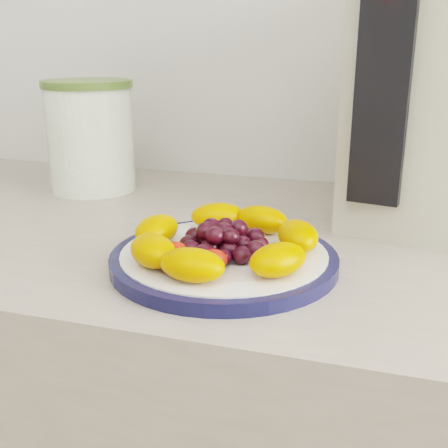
% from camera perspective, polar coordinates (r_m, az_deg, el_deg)
% --- Properties ---
extents(plate_rim, '(0.26, 0.26, 0.01)m').
position_cam_1_polar(plate_rim, '(0.63, 0.00, -3.65)').
color(plate_rim, '#11143C').
rests_on(plate_rim, counter).
extents(plate_face, '(0.23, 0.23, 0.02)m').
position_cam_1_polar(plate_face, '(0.63, 0.00, -3.57)').
color(plate_face, white).
rests_on(plate_face, counter).
extents(canister, '(0.16, 0.16, 0.17)m').
position_cam_1_polar(canister, '(0.97, -13.37, 8.32)').
color(canister, '#4A7220').
rests_on(canister, counter).
extents(canister_lid, '(0.16, 0.16, 0.01)m').
position_cam_1_polar(canister_lid, '(0.96, -13.77, 13.66)').
color(canister_lid, '#506B2E').
rests_on(canister_lid, canister).
extents(appliance_body, '(0.26, 0.32, 0.36)m').
position_cam_1_polar(appliance_body, '(0.84, 21.62, 12.70)').
color(appliance_body, beige).
rests_on(appliance_body, counter).
extents(appliance_panel, '(0.06, 0.03, 0.27)m').
position_cam_1_polar(appliance_panel, '(0.70, 15.80, 12.84)').
color(appliance_panel, black).
rests_on(appliance_panel, appliance_body).
extents(fruit_plate, '(0.22, 0.22, 0.04)m').
position_cam_1_polar(fruit_plate, '(0.62, -0.30, -1.61)').
color(fruit_plate, orange).
rests_on(fruit_plate, plate_face).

